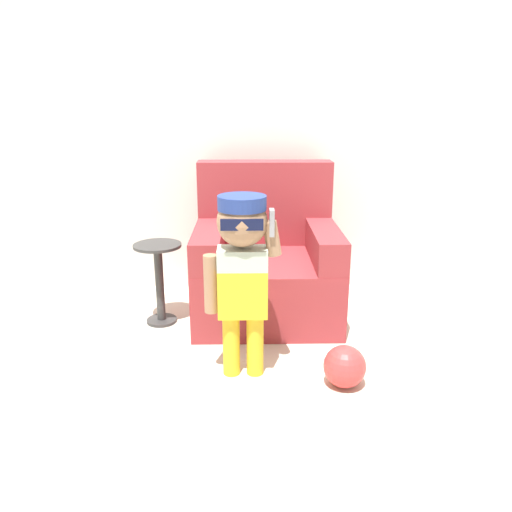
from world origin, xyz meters
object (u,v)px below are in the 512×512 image
object	(u,v)px
toy_ball	(345,366)
person_child	(242,259)
side_table	(159,276)
armchair	(266,263)

from	to	relation	value
toy_ball	person_child	bearing A→B (deg)	165.76
side_table	toy_ball	xyz separation A→B (m)	(1.06, -0.79, -0.21)
armchair	side_table	size ratio (longest dim) A/B	1.87
side_table	person_child	bearing A→B (deg)	-50.69
person_child	toy_ball	bearing A→B (deg)	-14.24
side_table	armchair	bearing A→B (deg)	14.09
armchair	toy_ball	xyz separation A→B (m)	(0.37, -0.97, -0.24)
side_table	toy_ball	distance (m)	1.34
toy_ball	side_table	bearing A→B (deg)	143.19
person_child	side_table	distance (m)	0.91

